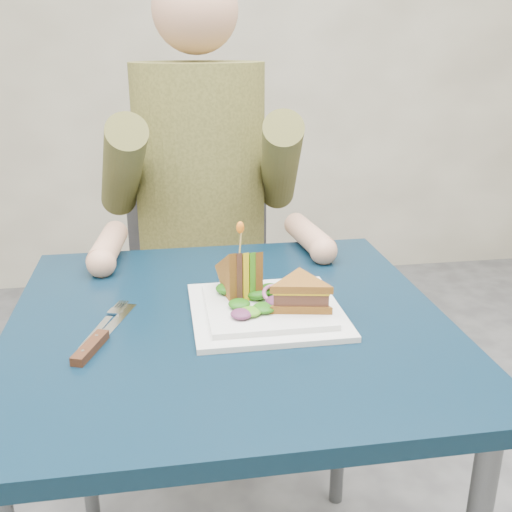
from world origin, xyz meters
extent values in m
cube|color=black|center=(0.00, 0.00, 0.71)|extent=(0.75, 0.75, 0.03)
cylinder|color=#595B5E|center=(-0.32, 0.32, 0.35)|extent=(0.04, 0.04, 0.70)
cylinder|color=#595B5E|center=(0.32, 0.32, 0.35)|extent=(0.04, 0.04, 0.70)
cube|color=#47474C|center=(0.00, 0.64, 0.45)|extent=(0.42, 0.40, 0.04)
cube|color=#47474C|center=(0.00, 0.82, 0.70)|extent=(0.42, 0.03, 0.46)
cylinder|color=#47474C|center=(-0.18, 0.47, 0.21)|extent=(0.02, 0.02, 0.43)
cylinder|color=#47474C|center=(0.18, 0.47, 0.21)|extent=(0.02, 0.02, 0.43)
cylinder|color=#47474C|center=(-0.18, 0.81, 0.21)|extent=(0.02, 0.02, 0.43)
cylinder|color=#47474C|center=(0.18, 0.81, 0.21)|extent=(0.02, 0.02, 0.43)
cylinder|color=brown|center=(0.00, 0.62, 0.87)|extent=(0.34, 0.34, 0.52)
sphere|color=tan|center=(0.00, 0.62, 1.25)|extent=(0.21, 0.21, 0.21)
cylinder|color=brown|center=(-0.20, 0.53, 0.89)|extent=(0.15, 0.39, 0.31)
cylinder|color=tan|center=(-0.23, 0.33, 0.76)|extent=(0.08, 0.20, 0.06)
sphere|color=tan|center=(-0.23, 0.23, 0.76)|extent=(0.06, 0.06, 0.06)
cylinder|color=brown|center=(0.20, 0.53, 0.89)|extent=(0.15, 0.39, 0.31)
cylinder|color=tan|center=(0.23, 0.33, 0.76)|extent=(0.08, 0.20, 0.06)
sphere|color=tan|center=(0.23, 0.23, 0.76)|extent=(0.06, 0.06, 0.06)
cube|color=white|center=(0.07, 0.00, 0.73)|extent=(0.26, 0.26, 0.01)
cube|color=white|center=(0.07, 0.00, 0.74)|extent=(0.21, 0.21, 0.01)
cube|color=silver|center=(-0.22, -0.03, 0.73)|extent=(0.05, 0.11, 0.00)
cube|color=silver|center=(-0.20, 0.04, 0.73)|extent=(0.03, 0.03, 0.00)
cube|color=silver|center=(-0.19, 0.07, 0.73)|extent=(0.01, 0.03, 0.00)
cube|color=silver|center=(-0.19, 0.07, 0.73)|extent=(0.01, 0.03, 0.00)
cube|color=silver|center=(-0.18, 0.07, 0.73)|extent=(0.01, 0.03, 0.00)
cube|color=silver|center=(-0.18, 0.07, 0.73)|extent=(0.01, 0.03, 0.00)
cube|color=silver|center=(-0.19, 0.01, 0.73)|extent=(0.06, 0.13, 0.00)
cube|color=black|center=(-0.22, -0.09, 0.74)|extent=(0.05, 0.10, 0.01)
cylinder|color=silver|center=(-0.22, -0.07, 0.74)|extent=(0.01, 0.01, 0.00)
cylinder|color=silver|center=(-0.23, -0.11, 0.74)|extent=(0.01, 0.01, 0.00)
cylinder|color=tan|center=(0.03, 0.04, 0.85)|extent=(0.01, 0.01, 0.06)
ellipsoid|color=orange|center=(0.03, 0.04, 0.88)|extent=(0.01, 0.01, 0.02)
torus|color=#9E4C7A|center=(0.08, 0.00, 0.77)|extent=(0.04, 0.04, 0.02)
camera|label=1|loc=(-0.10, -0.94, 1.18)|focal=42.00mm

